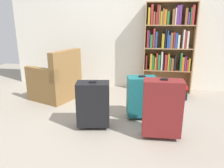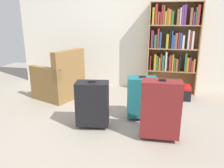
# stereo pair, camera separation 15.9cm
# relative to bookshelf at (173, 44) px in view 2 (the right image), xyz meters

# --- Properties ---
(ground_plane) EXTENTS (7.94, 7.94, 0.00)m
(ground_plane) POSITION_rel_bookshelf_xyz_m (-0.98, -1.89, -0.96)
(ground_plane) COLOR #9E9384
(back_wall) EXTENTS (4.54, 0.10, 2.60)m
(back_wall) POSITION_rel_bookshelf_xyz_m (-0.98, 0.21, 0.34)
(back_wall) COLOR silver
(back_wall) RESTS_ON ground
(bookshelf) EXTENTS (0.93, 0.29, 1.71)m
(bookshelf) POSITION_rel_bookshelf_xyz_m (0.00, 0.00, 0.00)
(bookshelf) COLOR #A87F51
(bookshelf) RESTS_ON ground
(armchair) EXTENTS (0.91, 0.91, 0.90)m
(armchair) POSITION_rel_bookshelf_xyz_m (-2.00, -0.75, -0.64)
(armchair) COLOR olive
(armchair) RESTS_ON ground
(mug) EXTENTS (0.12, 0.08, 0.10)m
(mug) POSITION_rel_bookshelf_xyz_m (-1.42, -0.86, -0.91)
(mug) COLOR white
(mug) RESTS_ON ground
(storage_box) EXTENTS (0.40, 0.31, 0.25)m
(storage_box) POSITION_rel_bookshelf_xyz_m (0.16, -0.39, -0.83)
(storage_box) COLOR black
(storage_box) RESTS_ON ground
(suitcase_black) EXTENTS (0.46, 0.31, 0.65)m
(suitcase_black) POSITION_rel_bookshelf_xyz_m (-1.07, -1.76, -0.62)
(suitcase_black) COLOR black
(suitcase_black) RESTS_ON ground
(suitcase_dark_red) EXTENTS (0.47, 0.24, 0.76)m
(suitcase_dark_red) POSITION_rel_bookshelf_xyz_m (-0.19, -1.90, -0.57)
(suitcase_dark_red) COLOR maroon
(suitcase_dark_red) RESTS_ON ground
(suitcase_teal) EXTENTS (0.44, 0.32, 0.65)m
(suitcase_teal) POSITION_rel_bookshelf_xyz_m (-0.45, -1.37, -0.62)
(suitcase_teal) COLOR #19666B
(suitcase_teal) RESTS_ON ground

